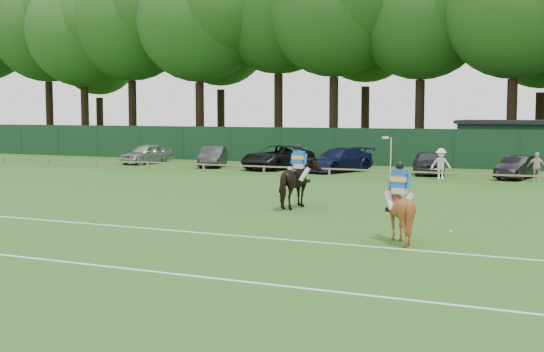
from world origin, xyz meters
The scene contains 19 objects.
ground centered at (0.00, 0.00, 0.00)m, with size 160.00×160.00×0.00m, color #1E4C14.
horse_dark centered at (0.51, 5.33, 0.94)m, with size 1.02×2.23×1.89m, color black.
horse_chestnut centered at (5.75, 0.05, 0.85)m, with size 1.37×1.54×1.70m, color brown.
sedan_silver centered at (-17.97, 22.14, 0.69)m, with size 1.63×4.04×1.38m, color #B0B3B5.
sedan_grey centered at (-12.46, 21.70, 0.67)m, with size 1.41×4.04×1.33m, color #29292B.
suv_black centered at (-7.87, 21.77, 0.74)m, with size 2.45×5.32×1.48m, color black.
sedan_navy centered at (-3.70, 21.43, 0.72)m, with size 2.00×4.93×1.43m, color #13173E.
hatch_grey centered at (1.56, 21.95, 0.69)m, with size 1.63×4.06×1.38m, color #303133.
estate_black centered at (6.49, 21.20, 0.62)m, with size 1.31×3.76×1.24m, color black.
spectator_left centered at (2.87, 19.17, 0.83)m, with size 1.07×0.61×1.65m, color white.
spectator_mid centered at (7.59, 20.00, 0.76)m, with size 0.89×0.37×1.52m, color beige.
rider_dark centered at (0.51, 5.31, 1.75)m, with size 0.94×0.37×1.41m.
rider_chestnut centered at (5.75, 0.04, 1.61)m, with size 0.93×0.66×2.05m.
polo_ball centered at (6.78, 2.15, 0.04)m, with size 0.09×0.09×0.09m, color silver.
pitch_lines centered at (0.00, -3.50, 0.01)m, with size 60.00×5.10×0.01m.
pitch_rail centered at (0.00, 18.00, 0.45)m, with size 62.10×0.10×0.50m.
perimeter_fence centered at (0.00, 27.00, 1.25)m, with size 92.08×0.08×2.50m.
utility_shed centered at (6.00, 30.00, 1.54)m, with size 8.40×4.40×3.04m.
tree_row centered at (2.00, 35.00, 0.00)m, with size 96.00×12.00×21.00m, color #26561C, non-canonical shape.
Camera 1 is at (10.98, -19.49, 3.62)m, focal length 48.00 mm.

